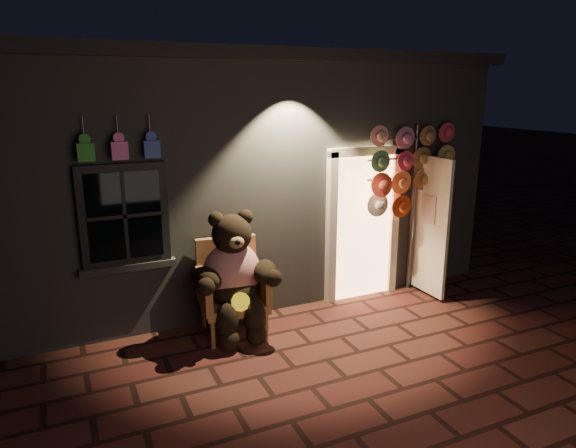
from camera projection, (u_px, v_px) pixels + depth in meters
ground at (327, 360)px, 5.79m from camera, size 60.00×60.00×0.00m
shop_building at (218, 162)px, 8.85m from camera, size 7.30×5.95×3.51m
wicker_armchair at (231, 287)px, 6.36m from camera, size 0.86×0.79×1.17m
teddy_bear at (234, 275)px, 6.17m from camera, size 1.13×0.91×1.55m
hat_rack at (411, 166)px, 7.23m from camera, size 1.42×0.22×2.49m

